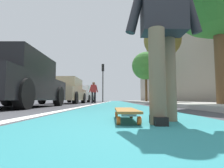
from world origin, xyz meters
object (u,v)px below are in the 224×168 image
object	(u,v)px
parked_car_mid	(65,91)
street_tree_far	(146,66)
parked_car_near	(14,82)
traffic_light	(103,76)
parked_car_far	(82,95)
street_tree_mid	(162,40)
pedestrian_distant	(94,91)
skateboard	(126,111)
skater_person	(163,22)

from	to	relation	value
parked_car_mid	street_tree_far	world-z (taller)	street_tree_far
parked_car_near	traffic_light	size ratio (longest dim) A/B	0.99
parked_car_mid	parked_car_far	distance (m)	6.43
street_tree_mid	pedestrian_distant	world-z (taller)	street_tree_mid
parked_car_mid	parked_car_far	xyz separation A→B (m)	(6.43, 0.11, 0.01)
traffic_light	street_tree_mid	bearing A→B (deg)	-155.76
skateboard	pedestrian_distant	xyz separation A→B (m)	(11.87, 1.73, 0.80)
skater_person	parked_car_mid	size ratio (longest dim) A/B	0.40
skater_person	street_tree_mid	bearing A→B (deg)	-14.38
street_tree_far	pedestrian_distant	size ratio (longest dim) A/B	3.06
skater_person	pedestrian_distant	size ratio (longest dim) A/B	1.05
parked_car_near	pedestrian_distant	xyz separation A→B (m)	(8.52, -1.26, 0.16)
parked_car_far	pedestrian_distant	distance (m)	4.05
street_tree_far	pedestrian_distant	distance (m)	6.36
parked_car_mid	parked_car_far	world-z (taller)	parked_car_far
skateboard	street_tree_mid	world-z (taller)	street_tree_mid
street_tree_far	skateboard	bearing A→B (deg)	169.92
skateboard	parked_car_near	xyz separation A→B (m)	(3.35, 2.99, 0.63)
parked_car_far	traffic_light	size ratio (longest dim) A/B	1.03
street_tree_mid	parked_car_mid	bearing A→B (deg)	91.13
parked_car_far	pedestrian_distant	xyz separation A→B (m)	(-3.75, -1.51, 0.16)
street_tree_far	parked_car_far	bearing A→B (deg)	89.57
traffic_light	street_tree_far	bearing A→B (deg)	-127.40
skateboard	street_tree_far	distance (m)	16.17
parked_car_near	skateboard	bearing A→B (deg)	-138.23
parked_car_near	parked_car_mid	world-z (taller)	parked_car_near
parked_car_mid	parked_car_far	size ratio (longest dim) A/B	0.93
parked_car_mid	skateboard	bearing A→B (deg)	-161.17
skateboard	street_tree_mid	xyz separation A→B (m)	(9.30, -2.77, 3.76)
street_tree_far	pedestrian_distant	xyz separation A→B (m)	(-3.71, 4.50, -2.54)
parked_car_mid	traffic_light	bearing A→B (deg)	-9.36
skater_person	street_tree_far	xyz separation A→B (m)	(15.72, -2.42, 2.50)
traffic_light	street_tree_far	world-z (taller)	street_tree_far
parked_car_far	parked_car_mid	bearing A→B (deg)	-179.00
parked_car_mid	traffic_light	world-z (taller)	traffic_light
skateboard	traffic_light	distance (m)	19.14
skater_person	parked_car_near	world-z (taller)	skater_person
parked_car_far	street_tree_mid	distance (m)	9.26
street_tree_mid	pedestrian_distant	distance (m)	5.97
skateboard	parked_car_mid	distance (m)	9.73
skater_person	traffic_light	size ratio (longest dim) A/B	0.38
parked_car_near	street_tree_mid	bearing A→B (deg)	-44.03
parked_car_mid	street_tree_mid	xyz separation A→B (m)	(0.12, -5.90, 3.13)
skateboard	skater_person	xyz separation A→B (m)	(-0.15, -0.35, 0.84)
parked_car_mid	street_tree_mid	world-z (taller)	street_tree_mid
skateboard	parked_car_far	world-z (taller)	parked_car_far
parked_car_mid	parked_car_far	bearing A→B (deg)	1.00
skateboard	pedestrian_distant	world-z (taller)	pedestrian_distant
parked_car_far	skateboard	bearing A→B (deg)	-168.27
skater_person	parked_car_near	size ratio (longest dim) A/B	0.39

